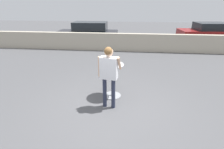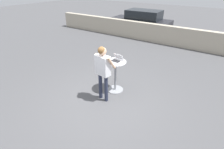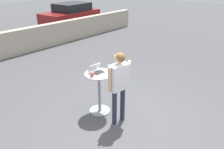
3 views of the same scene
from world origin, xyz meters
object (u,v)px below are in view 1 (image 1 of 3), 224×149
standing_person (109,70)px  parked_car_near_street (208,33)px  cafe_table (112,78)px  laptop (113,62)px  coffee_mug (104,62)px  parked_car_further_down (88,34)px

standing_person → parked_car_near_street: size_ratio=0.43×
cafe_table → parked_car_near_street: parked_car_near_street is taller
laptop → cafe_table: bearing=-94.4°
coffee_mug → parked_car_near_street: bearing=53.6°
laptop → parked_car_further_down: size_ratio=0.09×
parked_car_near_street → parked_car_further_down: bearing=-169.8°
standing_person → laptop: bearing=87.7°
coffee_mug → standing_person: standing_person is taller
laptop → standing_person: standing_person is taller
parked_car_near_street → laptop: bearing=-125.5°
cafe_table → parked_car_further_down: parked_car_further_down is taller
coffee_mug → standing_person: bearing=-71.6°
coffee_mug → standing_person: size_ratio=0.07×
standing_person → parked_car_near_street: (6.02, 9.10, -0.36)m
coffee_mug → parked_car_near_street: size_ratio=0.03×
coffee_mug → parked_car_further_down: parked_car_further_down is taller
coffee_mug → cafe_table: bearing=3.2°
laptop → parked_car_further_down: 7.30m
cafe_table → parked_car_near_street: bearing=54.6°
cafe_table → standing_person: standing_person is taller
coffee_mug → standing_person: (0.21, -0.63, 0.01)m
cafe_table → laptop: (0.00, 0.06, 0.48)m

